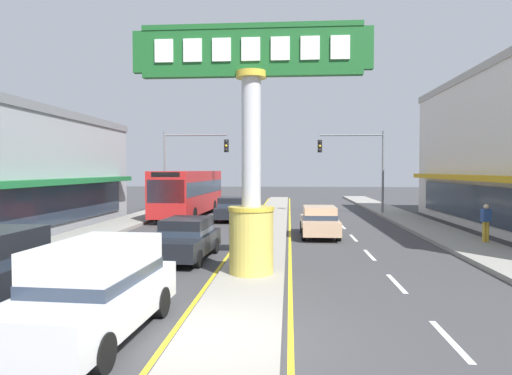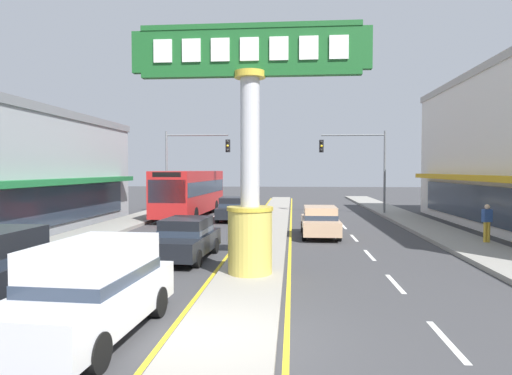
% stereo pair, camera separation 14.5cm
% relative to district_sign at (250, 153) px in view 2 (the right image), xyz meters
% --- Properties ---
extents(ground_plane, '(160.00, 160.00, 0.00)m').
position_rel_district_sign_xyz_m(ground_plane, '(0.00, -5.20, -3.86)').
color(ground_plane, '#3A3A3D').
extents(median_strip, '(2.05, 52.00, 0.14)m').
position_rel_district_sign_xyz_m(median_strip, '(0.00, 12.80, -3.79)').
color(median_strip, gray).
rests_on(median_strip, ground).
extents(sidewalk_left, '(2.59, 60.00, 0.18)m').
position_rel_district_sign_xyz_m(sidewalk_left, '(-8.92, 10.80, -3.77)').
color(sidewalk_left, gray).
rests_on(sidewalk_left, ground).
extents(sidewalk_right, '(2.59, 60.00, 0.18)m').
position_rel_district_sign_xyz_m(sidewalk_right, '(8.92, 10.80, -3.77)').
color(sidewalk_right, gray).
rests_on(sidewalk_right, ground).
extents(lane_markings, '(8.79, 52.00, 0.01)m').
position_rel_district_sign_xyz_m(lane_markings, '(0.00, 11.45, -3.85)').
color(lane_markings, silver).
rests_on(lane_markings, ground).
extents(district_sign, '(7.32, 1.44, 7.64)m').
position_rel_district_sign_xyz_m(district_sign, '(0.00, 0.00, 0.00)').
color(district_sign, gold).
rests_on(district_sign, median_strip).
extents(traffic_light_left_side, '(4.86, 0.46, 6.20)m').
position_rel_district_sign_xyz_m(traffic_light_left_side, '(-6.26, 18.73, 0.39)').
color(traffic_light_left_side, slate).
rests_on(traffic_light_left_side, ground).
extents(traffic_light_right_side, '(4.86, 0.46, 6.20)m').
position_rel_district_sign_xyz_m(traffic_light_right_side, '(6.26, 19.60, 0.39)').
color(traffic_light_right_side, slate).
rests_on(traffic_light_right_side, ground).
extents(sedan_near_right_lane, '(1.84, 4.30, 1.53)m').
position_rel_district_sign_xyz_m(sedan_near_right_lane, '(2.68, 8.65, -3.07)').
color(sedan_near_right_lane, tan).
rests_on(sedan_near_right_lane, ground).
extents(sedan_near_left_lane, '(1.97, 4.37, 1.53)m').
position_rel_district_sign_xyz_m(sedan_near_left_lane, '(-2.68, 15.46, -3.07)').
color(sedan_near_left_lane, black).
rests_on(sedan_near_left_lane, ground).
extents(bus_mid_left_lane, '(2.88, 11.28, 3.26)m').
position_rel_district_sign_xyz_m(bus_mid_left_lane, '(-5.98, 17.84, -1.99)').
color(bus_mid_left_lane, '#B21E1E').
rests_on(bus_mid_left_lane, ground).
extents(sedan_far_left_oncoming, '(2.01, 4.39, 1.53)m').
position_rel_district_sign_xyz_m(sedan_far_left_oncoming, '(-2.67, 2.66, -3.07)').
color(sedan_far_left_oncoming, black).
rests_on(sedan_far_left_oncoming, ground).
extents(suv_kerb_right, '(2.15, 4.69, 1.90)m').
position_rel_district_sign_xyz_m(suv_kerb_right, '(-2.67, -5.16, -2.87)').
color(suv_kerb_right, silver).
rests_on(suv_kerb_right, ground).
extents(pedestrian_near_kerb, '(0.44, 0.32, 1.67)m').
position_rel_district_sign_xyz_m(pedestrian_near_kerb, '(9.78, 6.48, -2.73)').
color(pedestrian_near_kerb, gold).
rests_on(pedestrian_near_kerb, sidewalk_right).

